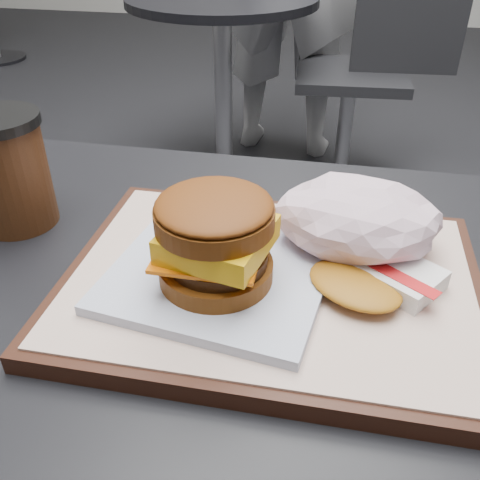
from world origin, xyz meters
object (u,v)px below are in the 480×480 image
(serving_tray, at_px, (271,283))
(coffee_cup, at_px, (8,169))
(hash_brown, at_px, (374,277))
(neighbor_table, at_px, (223,52))
(crumpled_wrapper, at_px, (358,219))
(breakfast_sandwich, at_px, (217,248))
(neighbor_chair, at_px, (370,63))
(customer_table, at_px, (207,417))

(serving_tray, distance_m, coffee_cup, 0.31)
(hash_brown, distance_m, coffee_cup, 0.39)
(coffee_cup, distance_m, neighbor_table, 1.60)
(serving_tray, xyz_separation_m, crumpled_wrapper, (0.07, 0.06, 0.04))
(serving_tray, distance_m, neighbor_table, 1.71)
(hash_brown, bearing_deg, breakfast_sandwich, -170.01)
(neighbor_chair, bearing_deg, coffee_cup, -104.51)
(hash_brown, distance_m, neighbor_chair, 1.77)
(breakfast_sandwich, height_order, neighbor_table, breakfast_sandwich)
(customer_table, bearing_deg, serving_tray, 10.14)
(breakfast_sandwich, xyz_separation_m, hash_brown, (0.14, 0.02, -0.03))
(serving_tray, xyz_separation_m, coffee_cup, (-0.30, 0.07, 0.06))
(breakfast_sandwich, xyz_separation_m, coffee_cup, (-0.25, 0.09, 0.01))
(customer_table, xyz_separation_m, neighbor_chair, (0.20, 1.76, -0.07))
(crumpled_wrapper, bearing_deg, hash_brown, -72.84)
(customer_table, bearing_deg, coffee_cup, 160.55)
(customer_table, xyz_separation_m, crumpled_wrapper, (0.14, 0.07, 0.24))
(customer_table, distance_m, coffee_cup, 0.35)
(breakfast_sandwich, height_order, coffee_cup, coffee_cup)
(customer_table, distance_m, breakfast_sandwich, 0.25)
(customer_table, distance_m, neighbor_chair, 1.78)
(neighbor_table, relative_size, neighbor_chair, 0.85)
(coffee_cup, xyz_separation_m, neighbor_chair, (0.43, 1.68, -0.33))
(customer_table, height_order, neighbor_chair, neighbor_chair)
(neighbor_table, bearing_deg, crumpled_wrapper, -72.80)
(coffee_cup, xyz_separation_m, neighbor_table, (-0.12, 1.57, -0.29))
(breakfast_sandwich, relative_size, crumpled_wrapper, 1.37)
(neighbor_table, distance_m, neighbor_chair, 0.57)
(coffee_cup, height_order, neighbor_chair, coffee_cup)
(customer_table, height_order, coffee_cup, coffee_cup)
(breakfast_sandwich, distance_m, neighbor_table, 1.72)
(breakfast_sandwich, distance_m, neighbor_chair, 1.81)
(serving_tray, height_order, crumpled_wrapper, crumpled_wrapper)
(customer_table, xyz_separation_m, hash_brown, (0.16, 0.01, 0.22))
(crumpled_wrapper, bearing_deg, neighbor_chair, 87.79)
(coffee_cup, bearing_deg, serving_tray, -13.23)
(serving_tray, xyz_separation_m, neighbor_table, (-0.42, 1.64, -0.23))
(neighbor_table, bearing_deg, serving_tray, -75.76)
(hash_brown, bearing_deg, customer_table, -175.33)
(hash_brown, xyz_separation_m, neighbor_table, (-0.51, 1.64, -0.25))
(hash_brown, xyz_separation_m, neighbor_chair, (0.05, 1.75, -0.29))
(serving_tray, xyz_separation_m, neighbor_chair, (0.14, 1.75, -0.27))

